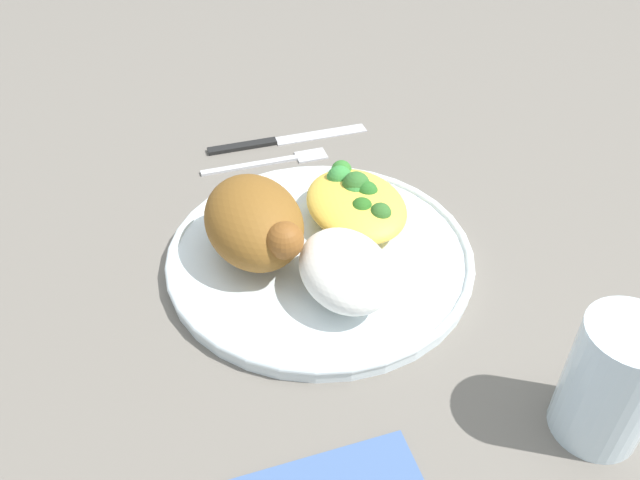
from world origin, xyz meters
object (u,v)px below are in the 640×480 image
Objects in this scene: plate at (320,255)px; fork at (273,161)px; roasted_chicken at (255,222)px; rice_pile at (341,271)px; mac_cheese_with_broccoli at (356,201)px; knife at (275,140)px; water_glass at (612,382)px.

plate is 1.93× the size of fork.
rice_pile is (0.07, 0.05, -0.01)m from roasted_chicken.
rice_pile is 0.11m from mac_cheese_with_broccoli.
water_glass reaches higher than knife.
plate is 1.45× the size of knife.
rice_pile reaches higher than fork.
fork is at bearing 176.42° from rice_pile.
roasted_chicken is 0.17m from fork.
roasted_chicken is (-0.02, -0.05, 0.04)m from plate.
fork is at bearing 176.57° from plate.
knife is at bearing 173.05° from plate.
mac_cheese_with_broccoli is 0.15m from fork.
roasted_chicken is 0.10m from mac_cheese_with_broccoli.
roasted_chicken is at bearing -146.39° from rice_pile.
water_glass is at bearing 34.38° from roasted_chicken.
plate is 0.06m from mac_cheese_with_broccoli.
fork is (-0.23, 0.01, -0.04)m from rice_pile.
plate is 2.87× the size of rice_pile.
rice_pile is 0.21m from water_glass.
roasted_chicken reaches higher than plate.
roasted_chicken reaches higher than mac_cheese_with_broccoli.
knife is (-0.18, -0.02, -0.03)m from mac_cheese_with_broccoli.
rice_pile is 0.67× the size of fork.
fork is at bearing -21.34° from knife.
mac_cheese_with_broccoli is at bearing 7.33° from knife.
water_glass is (0.17, 0.12, 0.01)m from rice_pile.
water_glass is at bearing 26.69° from plate.
plate is at bearing -6.95° from knife.
knife is (-0.04, 0.02, 0.00)m from fork.
plate is 0.21m from knife.
knife reaches higher than fork.
plate is 2.80× the size of water_glass.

